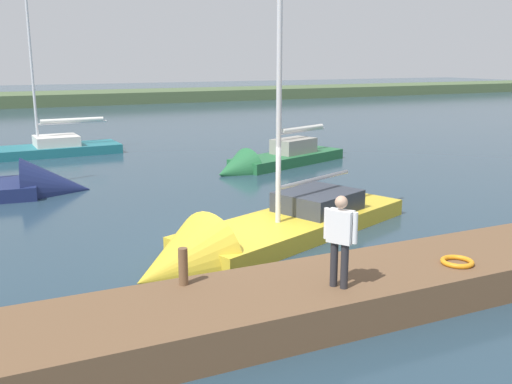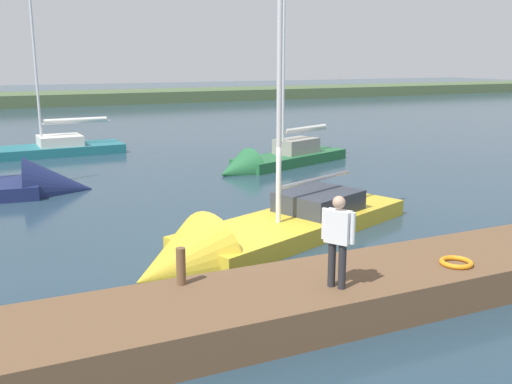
# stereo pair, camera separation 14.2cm
# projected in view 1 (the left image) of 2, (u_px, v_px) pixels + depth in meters

# --- Properties ---
(ground_plane) EXTENTS (200.00, 200.00, 0.00)m
(ground_plane) POSITION_uv_depth(u_px,v_px,m) (248.00, 248.00, 14.94)
(ground_plane) COLOR #263D4C
(far_shoreline) EXTENTS (180.00, 8.00, 2.40)m
(far_shoreline) POSITION_uv_depth(u_px,v_px,m) (41.00, 105.00, 60.41)
(far_shoreline) COLOR #4C603D
(far_shoreline) RESTS_ON ground_plane
(dock_pier) EXTENTS (18.70, 2.39, 0.71)m
(dock_pier) POSITION_uv_depth(u_px,v_px,m) (338.00, 293.00, 11.20)
(dock_pier) COLOR brown
(dock_pier) RESTS_ON ground_plane
(mooring_post_near) EXTENTS (0.17, 0.17, 0.70)m
(mooring_post_near) POSITION_uv_depth(u_px,v_px,m) (183.00, 266.00, 10.61)
(mooring_post_near) COLOR brown
(mooring_post_near) RESTS_ON dock_pier
(life_ring_buoy) EXTENTS (0.66, 0.66, 0.10)m
(life_ring_buoy) POSITION_uv_depth(u_px,v_px,m) (457.00, 262.00, 11.73)
(life_ring_buoy) COLOR orange
(life_ring_buoy) RESTS_ON dock_pier
(sailboat_near_dock) EXTENTS (7.44, 4.25, 8.06)m
(sailboat_near_dock) POSITION_uv_depth(u_px,v_px,m) (270.00, 163.00, 25.97)
(sailboat_near_dock) COLOR #236638
(sailboat_near_dock) RESTS_ON ground_plane
(sailboat_mid_channel) EXTENTS (9.32, 5.52, 10.30)m
(sailboat_mid_channel) POSITION_uv_depth(u_px,v_px,m) (255.00, 241.00, 15.05)
(sailboat_mid_channel) COLOR gold
(sailboat_mid_channel) RESTS_ON ground_plane
(sailboat_behind_pier) EXTENTS (8.84, 2.75, 9.58)m
(sailboat_behind_pier) POSITION_uv_depth(u_px,v_px,m) (8.00, 155.00, 28.33)
(sailboat_behind_pier) COLOR #1E6B75
(sailboat_behind_pier) RESTS_ON ground_plane
(person_on_dock) EXTENTS (0.43, 0.56, 1.70)m
(person_on_dock) POSITION_uv_depth(u_px,v_px,m) (340.00, 235.00, 10.35)
(person_on_dock) COLOR #28282D
(person_on_dock) RESTS_ON dock_pier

